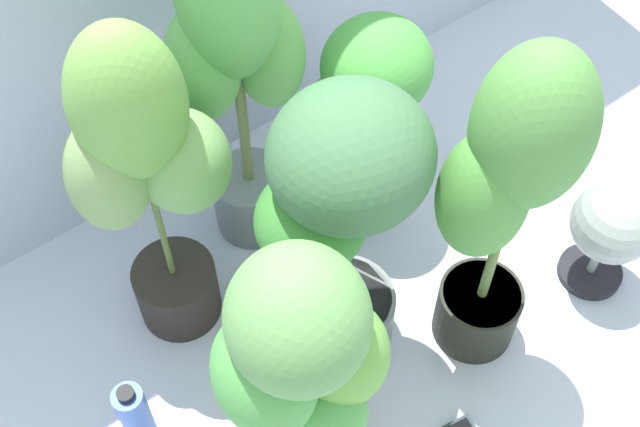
{
  "coord_description": "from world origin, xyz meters",
  "views": [
    {
      "loc": [
        -0.7,
        -0.74,
        2.07
      ],
      "look_at": [
        0.0,
        0.21,
        0.43
      ],
      "focal_mm": 47.67,
      "sensor_mm": 36.0,
      "label": 1
    }
  ],
  "objects_px": {
    "potted_plant_back_left": "(148,172)",
    "potted_plant_back_center": "(235,54)",
    "potted_plant_front_right": "(505,191)",
    "potted_plant_center": "(341,208)",
    "potted_plant_back_right": "(368,108)",
    "floor_fan": "(612,226)",
    "nutrient_bottle": "(135,415)",
    "potted_plant_front_left": "(302,376)"
  },
  "relations": [
    {
      "from": "nutrient_bottle",
      "to": "potted_plant_back_left",
      "type": "bearing_deg",
      "value": 42.72
    },
    {
      "from": "potted_plant_back_right",
      "to": "potted_plant_center",
      "type": "xyz_separation_m",
      "value": [
        -0.34,
        -0.31,
        0.17
      ]
    },
    {
      "from": "floor_fan",
      "to": "nutrient_bottle",
      "type": "xyz_separation_m",
      "value": [
        -1.26,
        0.35,
        -0.12
      ]
    },
    {
      "from": "potted_plant_front_left",
      "to": "potted_plant_front_right",
      "type": "bearing_deg",
      "value": 4.87
    },
    {
      "from": "potted_plant_front_right",
      "to": "floor_fan",
      "type": "height_order",
      "value": "potted_plant_front_right"
    },
    {
      "from": "potted_plant_back_center",
      "to": "potted_plant_front_left",
      "type": "distance_m",
      "value": 0.78
    },
    {
      "from": "potted_plant_back_left",
      "to": "potted_plant_center",
      "type": "xyz_separation_m",
      "value": [
        0.3,
        -0.31,
        -0.03
      ]
    },
    {
      "from": "potted_plant_back_left",
      "to": "potted_plant_back_center",
      "type": "xyz_separation_m",
      "value": [
        0.32,
        0.13,
        0.07
      ]
    },
    {
      "from": "potted_plant_back_right",
      "to": "potted_plant_back_left",
      "type": "relative_size",
      "value": 0.66
    },
    {
      "from": "potted_plant_back_right",
      "to": "floor_fan",
      "type": "relative_size",
      "value": 1.83
    },
    {
      "from": "potted_plant_front_left",
      "to": "potted_plant_center",
      "type": "bearing_deg",
      "value": 41.21
    },
    {
      "from": "potted_plant_back_right",
      "to": "potted_plant_center",
      "type": "bearing_deg",
      "value": -136.97
    },
    {
      "from": "potted_plant_back_left",
      "to": "potted_plant_front_left",
      "type": "height_order",
      "value": "potted_plant_back_left"
    },
    {
      "from": "floor_fan",
      "to": "potted_plant_back_left",
      "type": "bearing_deg",
      "value": -67.29
    },
    {
      "from": "potted_plant_back_left",
      "to": "nutrient_bottle",
      "type": "xyz_separation_m",
      "value": [
        -0.27,
        -0.25,
        -0.49
      ]
    },
    {
      "from": "potted_plant_back_right",
      "to": "nutrient_bottle",
      "type": "xyz_separation_m",
      "value": [
        -0.9,
        -0.25,
        -0.29
      ]
    },
    {
      "from": "potted_plant_back_right",
      "to": "potted_plant_back_center",
      "type": "relative_size",
      "value": 0.61
    },
    {
      "from": "potted_plant_back_center",
      "to": "potted_plant_center",
      "type": "bearing_deg",
      "value": -93.18
    },
    {
      "from": "potted_plant_front_left",
      "to": "potted_plant_back_right",
      "type": "bearing_deg",
      "value": 42.2
    },
    {
      "from": "potted_plant_back_right",
      "to": "potted_plant_front_left",
      "type": "bearing_deg",
      "value": -137.8
    },
    {
      "from": "potted_plant_back_left",
      "to": "potted_plant_back_center",
      "type": "height_order",
      "value": "potted_plant_back_center"
    },
    {
      "from": "floor_fan",
      "to": "nutrient_bottle",
      "type": "height_order",
      "value": "floor_fan"
    },
    {
      "from": "potted_plant_back_center",
      "to": "potted_plant_front_right",
      "type": "relative_size",
      "value": 1.07
    },
    {
      "from": "potted_plant_front_right",
      "to": "potted_plant_center",
      "type": "bearing_deg",
      "value": 143.99
    },
    {
      "from": "potted_plant_front_left",
      "to": "nutrient_bottle",
      "type": "distance_m",
      "value": 0.59
    },
    {
      "from": "potted_plant_front_left",
      "to": "floor_fan",
      "type": "distance_m",
      "value": 1.02
    },
    {
      "from": "potted_plant_back_left",
      "to": "potted_plant_front_left",
      "type": "bearing_deg",
      "value": -89.23
    },
    {
      "from": "potted_plant_back_center",
      "to": "potted_plant_center",
      "type": "height_order",
      "value": "potted_plant_back_center"
    },
    {
      "from": "potted_plant_back_right",
      "to": "nutrient_bottle",
      "type": "relative_size",
      "value": 2.73
    },
    {
      "from": "potted_plant_back_right",
      "to": "potted_plant_front_right",
      "type": "distance_m",
      "value": 0.57
    },
    {
      "from": "potted_plant_back_center",
      "to": "floor_fan",
      "type": "distance_m",
      "value": 1.08
    },
    {
      "from": "potted_plant_front_right",
      "to": "potted_plant_center",
      "type": "relative_size",
      "value": 1.15
    },
    {
      "from": "nutrient_bottle",
      "to": "potted_plant_back_center",
      "type": "bearing_deg",
      "value": 32.77
    },
    {
      "from": "potted_plant_back_left",
      "to": "potted_plant_front_right",
      "type": "relative_size",
      "value": 0.99
    },
    {
      "from": "potted_plant_front_left",
      "to": "floor_fan",
      "type": "relative_size",
      "value": 2.44
    },
    {
      "from": "potted_plant_back_right",
      "to": "nutrient_bottle",
      "type": "height_order",
      "value": "potted_plant_back_right"
    },
    {
      "from": "potted_plant_front_right",
      "to": "nutrient_bottle",
      "type": "distance_m",
      "value": 1.03
    },
    {
      "from": "floor_fan",
      "to": "potted_plant_front_left",
      "type": "bearing_deg",
      "value": -37.8
    },
    {
      "from": "potted_plant_front_right",
      "to": "potted_plant_center",
      "type": "distance_m",
      "value": 0.35
    },
    {
      "from": "potted_plant_back_center",
      "to": "potted_plant_front_left",
      "type": "height_order",
      "value": "potted_plant_back_center"
    },
    {
      "from": "potted_plant_back_center",
      "to": "potted_plant_front_right",
      "type": "bearing_deg",
      "value": -68.44
    },
    {
      "from": "potted_plant_back_right",
      "to": "nutrient_bottle",
      "type": "distance_m",
      "value": 0.98
    }
  ]
}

